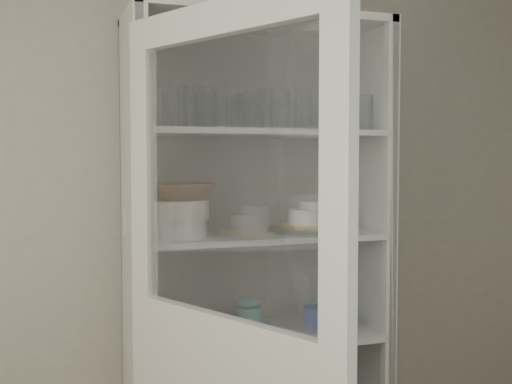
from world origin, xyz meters
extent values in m
cube|color=gray|center=(0.00, 1.50, 1.30)|extent=(3.60, 0.02, 2.60)
cube|color=#B6B7A5|center=(-0.28, 1.27, 1.05)|extent=(0.03, 0.45, 2.10)
cube|color=#B6B7A5|center=(0.68, 1.27, 1.05)|extent=(0.03, 0.45, 2.10)
cube|color=gray|center=(0.20, 1.49, 1.05)|extent=(1.00, 0.03, 2.10)
cube|color=#B6B7A5|center=(0.20, 1.27, 2.08)|extent=(1.00, 0.45, 0.03)
cube|color=silver|center=(0.20, 1.26, 0.85)|extent=(0.94, 0.42, 0.02)
cube|color=silver|center=(0.20, 1.26, 1.25)|extent=(0.94, 0.42, 0.02)
cube|color=silver|center=(0.20, 1.26, 1.65)|extent=(0.94, 0.42, 0.02)
cube|color=#B6B7A5|center=(-0.11, 0.64, 1.95)|extent=(0.42, 0.83, 0.10)
cube|color=#B6B7A5|center=(-0.28, 1.01, 1.50)|extent=(0.07, 0.10, 0.80)
cube|color=#B6B7A5|center=(0.07, 0.28, 1.50)|extent=(0.07, 0.10, 0.80)
cube|color=silver|center=(-0.11, 0.64, 1.50)|extent=(0.32, 0.66, 0.78)
cylinder|color=silver|center=(-0.14, 1.13, 1.73)|extent=(0.08, 0.08, 0.15)
cylinder|color=silver|center=(-0.09, 1.13, 1.74)|extent=(0.10, 0.10, 0.15)
cylinder|color=silver|center=(0.15, 1.14, 1.73)|extent=(0.09, 0.09, 0.14)
cylinder|color=silver|center=(0.24, 1.11, 1.73)|extent=(0.07, 0.07, 0.15)
cylinder|color=silver|center=(0.20, 1.16, 1.74)|extent=(0.09, 0.09, 0.15)
cylinder|color=silver|center=(0.49, 1.12, 1.72)|extent=(0.06, 0.06, 0.12)
cylinder|color=silver|center=(0.61, 1.15, 1.73)|extent=(0.07, 0.07, 0.14)
cylinder|color=silver|center=(-0.14, 1.27, 1.73)|extent=(0.08, 0.08, 0.13)
cylinder|color=silver|center=(0.01, 1.28, 1.73)|extent=(0.08, 0.08, 0.14)
cylinder|color=silver|center=(0.12, 1.25, 1.72)|extent=(0.08, 0.08, 0.12)
cylinder|color=silver|center=(0.12, 1.29, 1.73)|extent=(0.09, 0.09, 0.15)
cylinder|color=silver|center=(0.29, 1.29, 1.72)|extent=(0.07, 0.07, 0.12)
cylinder|color=white|center=(-0.13, 1.21, 1.30)|extent=(0.21, 0.21, 0.07)
cylinder|color=white|center=(-0.20, 1.36, 1.31)|extent=(0.20, 0.20, 0.10)
cylinder|color=silver|center=(-0.13, 1.21, 1.37)|extent=(0.28, 0.28, 0.07)
imported|color=brown|center=(-0.13, 1.21, 1.43)|extent=(0.29, 0.29, 0.06)
cylinder|color=silver|center=(0.40, 1.24, 1.27)|extent=(0.36, 0.36, 0.02)
cube|color=yellow|center=(0.40, 1.24, 1.28)|extent=(0.17, 0.17, 0.01)
cylinder|color=white|center=(0.40, 1.24, 1.32)|extent=(0.15, 0.15, 0.06)
cylinder|color=silver|center=(0.45, 1.25, 1.32)|extent=(0.12, 0.12, 0.12)
imported|color=navy|center=(0.43, 1.20, 0.91)|extent=(0.16, 0.16, 0.10)
imported|color=teal|center=(0.51, 1.31, 0.91)|extent=(0.13, 0.13, 0.10)
imported|color=white|center=(0.49, 1.15, 0.90)|extent=(0.12, 0.12, 0.09)
cylinder|color=teal|center=(0.18, 1.30, 0.91)|extent=(0.10, 0.10, 0.10)
ellipsoid|color=teal|center=(0.18, 1.30, 0.97)|extent=(0.10, 0.10, 0.02)
cylinder|color=#B5B5B5|center=(0.10, 1.21, 0.88)|extent=(0.11, 0.11, 0.04)
cylinder|color=white|center=(-0.21, 1.30, 0.93)|extent=(0.13, 0.13, 0.14)
cylinder|color=silver|center=(-0.03, 1.17, 1.74)|extent=(0.08, 0.08, 0.15)
cylinder|color=silver|center=(0.52, 1.19, 1.74)|extent=(0.07, 0.07, 0.15)
camera|label=1|loc=(-0.61, -1.11, 1.56)|focal=45.00mm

